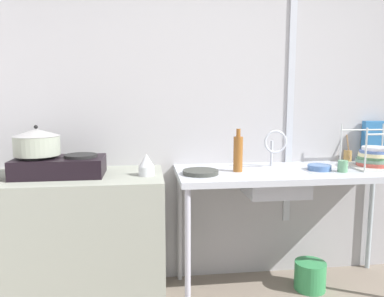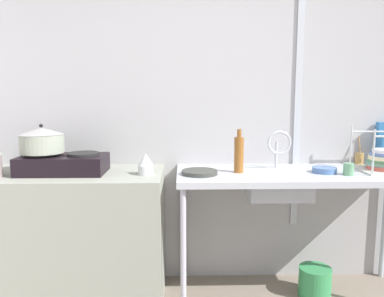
# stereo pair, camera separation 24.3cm
# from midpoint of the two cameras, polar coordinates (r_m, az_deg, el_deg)

# --- Properties ---
(wall_back) EXTENTS (4.83, 0.10, 2.79)m
(wall_back) POSITION_cam_midpoint_polar(r_m,az_deg,el_deg) (2.84, 12.89, 8.08)
(wall_back) COLOR #A8A6A9
(wall_back) RESTS_ON ground
(wall_metal_strip) EXTENTS (0.05, 0.01, 2.23)m
(wall_metal_strip) POSITION_cam_midpoint_polar(r_m,az_deg,el_deg) (2.87, 18.52, 10.65)
(wall_metal_strip) COLOR #B1B7C0
(counter_concrete) EXTENTS (1.28, 0.60, 0.88)m
(counter_concrete) POSITION_cam_midpoint_polar(r_m,az_deg,el_deg) (2.66, -15.94, -13.00)
(counter_concrete) COLOR gray
(counter_concrete) RESTS_ON ground
(counter_sink) EXTENTS (1.61, 0.60, 0.88)m
(counter_sink) POSITION_cam_midpoint_polar(r_m,az_deg,el_deg) (2.62, 18.44, -4.82)
(counter_sink) COLOR #B1B7C0
(counter_sink) RESTS_ON ground
(stove) EXTENTS (0.55, 0.31, 0.14)m
(stove) POSITION_cam_midpoint_polar(r_m,az_deg,el_deg) (2.53, -16.57, -2.25)
(stove) COLOR black
(stove) RESTS_ON counter_concrete
(pot_on_left_burner) EXTENTS (0.28, 0.28, 0.19)m
(pot_on_left_burner) POSITION_cam_midpoint_polar(r_m,az_deg,el_deg) (2.55, -19.57, 1.21)
(pot_on_left_burner) COLOR #959E8C
(pot_on_left_burner) RESTS_ON stove
(percolator) EXTENTS (0.10, 0.10, 0.14)m
(percolator) POSITION_cam_midpoint_polar(r_m,az_deg,el_deg) (2.39, -4.23, -2.44)
(percolator) COLOR silver
(percolator) RESTS_ON counter_concrete
(sink_basin) EXTENTS (0.41, 0.29, 0.17)m
(sink_basin) POSITION_cam_midpoint_polar(r_m,az_deg,el_deg) (2.57, 15.71, -5.42)
(sink_basin) COLOR #B1B7C0
(sink_basin) RESTS_ON counter_sink
(faucet) EXTENTS (0.17, 0.09, 0.27)m
(faucet) POSITION_cam_midpoint_polar(r_m,az_deg,el_deg) (2.64, 15.80, 0.60)
(faucet) COLOR #B1B7C0
(faucet) RESTS_ON counter_sink
(frying_pan) EXTENTS (0.23, 0.23, 0.03)m
(frying_pan) POSITION_cam_midpoint_polar(r_m,az_deg,el_deg) (2.40, 4.08, -3.69)
(frying_pan) COLOR #363933
(frying_pan) RESTS_ON counter_sink
(cup_by_rack) EXTENTS (0.07, 0.07, 0.08)m
(cup_by_rack) POSITION_cam_midpoint_polar(r_m,az_deg,el_deg) (2.62, 25.40, -2.90)
(cup_by_rack) COLOR #5E956D
(cup_by_rack) RESTS_ON counter_sink
(small_bowl_on_drainboard) EXTENTS (0.16, 0.16, 0.04)m
(small_bowl_on_drainboard) POSITION_cam_midpoint_polar(r_m,az_deg,el_deg) (2.64, 22.18, -3.09)
(small_bowl_on_drainboard) COLOR #476AA2
(small_bowl_on_drainboard) RESTS_ON counter_sink
(bottle_by_sink) EXTENTS (0.06, 0.06, 0.29)m
(bottle_by_sink) POSITION_cam_midpoint_polar(r_m,az_deg,el_deg) (2.47, 10.02, -0.85)
(bottle_by_sink) COLOR brown
(bottle_by_sink) RESTS_ON counter_sink
(utensil_jar) EXTENTS (0.06, 0.08, 0.21)m
(utensil_jar) POSITION_cam_midpoint_polar(r_m,az_deg,el_deg) (3.04, 26.41, -1.37)
(utensil_jar) COLOR #A37C42
(utensil_jar) RESTS_ON counter_sink
(bucket_on_floor) EXTENTS (0.22, 0.22, 0.20)m
(bucket_on_floor) POSITION_cam_midpoint_polar(r_m,az_deg,el_deg) (2.91, 20.76, -18.59)
(bucket_on_floor) COLOR #348D4F
(bucket_on_floor) RESTS_ON ground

